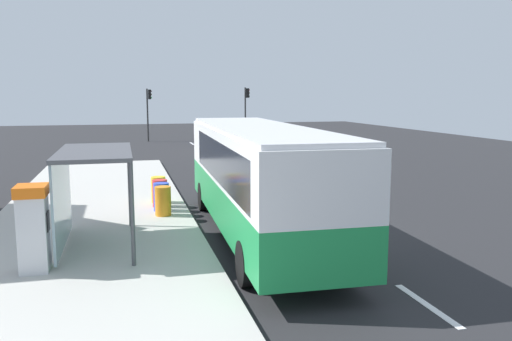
{
  "coord_description": "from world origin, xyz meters",
  "views": [
    {
      "loc": [
        -5.4,
        -14.52,
        4.08
      ],
      "look_at": [
        -1.0,
        2.56,
        1.5
      ],
      "focal_mm": 36.45,
      "sensor_mm": 36.0,
      "label": 1
    }
  ],
  "objects_px": {
    "white_van": "(232,133)",
    "traffic_light_near_side": "(246,105)",
    "recycling_bin_yellow": "(159,190)",
    "recycling_bin_orange": "(163,201)",
    "traffic_light_far_side": "(149,106)",
    "recycling_bin_red": "(160,193)",
    "bus_shelter": "(83,173)",
    "sedan_near": "(214,133)",
    "recycling_bin_blue": "(161,197)",
    "bus": "(258,174)",
    "ticket_machine": "(33,228)"
  },
  "relations": [
    {
      "from": "white_van",
      "to": "traffic_light_near_side",
      "type": "height_order",
      "value": "traffic_light_near_side"
    },
    {
      "from": "white_van",
      "to": "recycling_bin_yellow",
      "type": "bearing_deg",
      "value": -110.2
    },
    {
      "from": "recycling_bin_orange",
      "to": "recycling_bin_yellow",
      "type": "relative_size",
      "value": 1.0
    },
    {
      "from": "recycling_bin_yellow",
      "to": "traffic_light_far_side",
      "type": "height_order",
      "value": "traffic_light_far_side"
    },
    {
      "from": "recycling_bin_red",
      "to": "bus_shelter",
      "type": "distance_m",
      "value": 5.15
    },
    {
      "from": "white_van",
      "to": "recycling_bin_yellow",
      "type": "xyz_separation_m",
      "value": [
        -6.4,
        -17.39,
        -0.69
      ]
    },
    {
      "from": "white_van",
      "to": "recycling_bin_red",
      "type": "distance_m",
      "value": 19.2
    },
    {
      "from": "sedan_near",
      "to": "recycling_bin_blue",
      "type": "distance_m",
      "value": 27.79
    },
    {
      "from": "recycling_bin_yellow",
      "to": "bus",
      "type": "bearing_deg",
      "value": -62.54
    },
    {
      "from": "recycling_bin_blue",
      "to": "recycling_bin_red",
      "type": "bearing_deg",
      "value": 90.0
    },
    {
      "from": "white_van",
      "to": "recycling_bin_blue",
      "type": "xyz_separation_m",
      "value": [
        -6.4,
        -18.79,
        -0.69
      ]
    },
    {
      "from": "sedan_near",
      "to": "recycling_bin_yellow",
      "type": "height_order",
      "value": "sedan_near"
    },
    {
      "from": "bus",
      "to": "recycling_bin_yellow",
      "type": "relative_size",
      "value": 11.66
    },
    {
      "from": "white_van",
      "to": "recycling_bin_yellow",
      "type": "relative_size",
      "value": 5.52
    },
    {
      "from": "bus",
      "to": "recycling_bin_orange",
      "type": "relative_size",
      "value": 11.66
    },
    {
      "from": "bus",
      "to": "recycling_bin_blue",
      "type": "distance_m",
      "value": 4.37
    },
    {
      "from": "sedan_near",
      "to": "recycling_bin_yellow",
      "type": "relative_size",
      "value": 4.65
    },
    {
      "from": "bus",
      "to": "ticket_machine",
      "type": "relative_size",
      "value": 5.71
    },
    {
      "from": "bus_shelter",
      "to": "recycling_bin_yellow",
      "type": "bearing_deg",
      "value": 66.63
    },
    {
      "from": "recycling_bin_blue",
      "to": "recycling_bin_yellow",
      "type": "relative_size",
      "value": 1.0
    },
    {
      "from": "traffic_light_far_side",
      "to": "traffic_light_near_side",
      "type": "bearing_deg",
      "value": -5.32
    },
    {
      "from": "bus",
      "to": "white_van",
      "type": "relative_size",
      "value": 2.11
    },
    {
      "from": "ticket_machine",
      "to": "bus_shelter",
      "type": "xyz_separation_m",
      "value": [
        0.97,
        1.74,
        0.93
      ]
    },
    {
      "from": "bus_shelter",
      "to": "bus",
      "type": "bearing_deg",
      "value": 4.04
    },
    {
      "from": "ticket_machine",
      "to": "traffic_light_near_side",
      "type": "xyz_separation_m",
      "value": [
        12.88,
        33.73,
        1.98
      ]
    },
    {
      "from": "bus",
      "to": "recycling_bin_yellow",
      "type": "bearing_deg",
      "value": 117.46
    },
    {
      "from": "bus",
      "to": "ticket_machine",
      "type": "height_order",
      "value": "bus"
    },
    {
      "from": "recycling_bin_yellow",
      "to": "bus_shelter",
      "type": "relative_size",
      "value": 0.24
    },
    {
      "from": "white_van",
      "to": "recycling_bin_orange",
      "type": "distance_m",
      "value": 20.53
    },
    {
      "from": "ticket_machine",
      "to": "recycling_bin_red",
      "type": "bearing_deg",
      "value": 62.69
    },
    {
      "from": "recycling_bin_blue",
      "to": "recycling_bin_red",
      "type": "distance_m",
      "value": 0.7
    },
    {
      "from": "bus",
      "to": "recycling_bin_yellow",
      "type": "height_order",
      "value": "bus"
    },
    {
      "from": "traffic_light_near_side",
      "to": "traffic_light_far_side",
      "type": "height_order",
      "value": "traffic_light_near_side"
    },
    {
      "from": "bus_shelter",
      "to": "recycling_bin_red",
      "type": "bearing_deg",
      "value": 63.41
    },
    {
      "from": "recycling_bin_yellow",
      "to": "bus_shelter",
      "type": "bearing_deg",
      "value": -113.37
    },
    {
      "from": "traffic_light_near_side",
      "to": "traffic_light_far_side",
      "type": "relative_size",
      "value": 1.03
    },
    {
      "from": "sedan_near",
      "to": "recycling_bin_yellow",
      "type": "bearing_deg",
      "value": -104.23
    },
    {
      "from": "ticket_machine",
      "to": "recycling_bin_red",
      "type": "relative_size",
      "value": 2.04
    },
    {
      "from": "sedan_near",
      "to": "traffic_light_far_side",
      "type": "height_order",
      "value": "traffic_light_far_side"
    },
    {
      "from": "recycling_bin_red",
      "to": "bus_shelter",
      "type": "xyz_separation_m",
      "value": [
        -2.21,
        -4.42,
        1.44
      ]
    },
    {
      "from": "recycling_bin_blue",
      "to": "traffic_light_far_side",
      "type": "xyz_separation_m",
      "value": [
        1.1,
        29.07,
        2.43
      ]
    },
    {
      "from": "white_van",
      "to": "recycling_bin_red",
      "type": "height_order",
      "value": "white_van"
    },
    {
      "from": "recycling_bin_red",
      "to": "traffic_light_near_side",
      "type": "distance_m",
      "value": 29.34
    },
    {
      "from": "recycling_bin_orange",
      "to": "recycling_bin_blue",
      "type": "xyz_separation_m",
      "value": [
        0.0,
        0.7,
        0.0
      ]
    },
    {
      "from": "bus",
      "to": "traffic_light_far_side",
      "type": "relative_size",
      "value": 2.41
    },
    {
      "from": "ticket_machine",
      "to": "recycling_bin_red",
      "type": "distance_m",
      "value": 6.95
    },
    {
      "from": "white_van",
      "to": "recycling_bin_yellow",
      "type": "distance_m",
      "value": 18.55
    },
    {
      "from": "bus",
      "to": "sedan_near",
      "type": "height_order",
      "value": "bus"
    },
    {
      "from": "bus",
      "to": "recycling_bin_orange",
      "type": "distance_m",
      "value": 3.85
    },
    {
      "from": "recycling_bin_yellow",
      "to": "traffic_light_near_side",
      "type": "xyz_separation_m",
      "value": [
        9.7,
        26.87,
        2.5
      ]
    }
  ]
}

